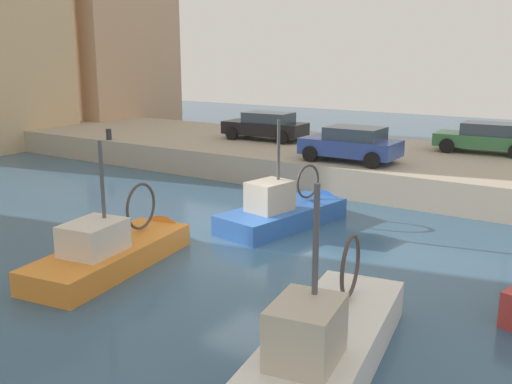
{
  "coord_description": "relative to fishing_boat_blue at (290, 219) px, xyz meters",
  "views": [
    {
      "loc": [
        -12.78,
        -8.52,
        5.5
      ],
      "look_at": [
        2.05,
        1.42,
        1.2
      ],
      "focal_mm": 40.57,
      "sensor_mm": 36.0,
      "label": 1
    }
  ],
  "objects": [
    {
      "name": "mooring_bollard_mid",
      "position": [
        4.2,
        13.19,
        1.34
      ],
      "size": [
        0.28,
        0.28,
        0.55
      ],
      "primitive_type": "cylinder",
      "color": "#2D2D33",
      "rests_on": "quay_wall"
    },
    {
      "name": "quay_wall",
      "position": [
        8.35,
        -0.81,
        0.47
      ],
      "size": [
        9.0,
        56.0,
        1.2
      ],
      "primitive_type": "cube",
      "color": "#ADA08C",
      "rests_on": "ground"
    },
    {
      "name": "water_surface",
      "position": [
        -3.15,
        -0.81,
        -0.13
      ],
      "size": [
        80.0,
        80.0,
        0.0
      ],
      "primitive_type": "plane",
      "color": "#335675",
      "rests_on": "ground"
    },
    {
      "name": "fishing_boat_orange",
      "position": [
        -5.78,
        1.88,
        -0.0
      ],
      "size": [
        6.02,
        2.57,
        4.19
      ],
      "color": "orange",
      "rests_on": "ground"
    },
    {
      "name": "parked_car_blue",
      "position": [
        5.47,
        0.37,
        1.79
      ],
      "size": [
        2.09,
        3.94,
        1.42
      ],
      "color": "#334C9E",
      "rests_on": "quay_wall"
    },
    {
      "name": "parked_car_green",
      "position": [
        10.69,
        -3.71,
        1.76
      ],
      "size": [
        2.13,
        4.26,
        1.34
      ],
      "color": "#387547",
      "rests_on": "quay_wall"
    },
    {
      "name": "waterfront_building_west_mid",
      "position": [
        13.11,
        23.85,
        6.21
      ],
      "size": [
        8.27,
        9.17,
        12.64
      ],
      "color": "tan",
      "rests_on": "ground"
    },
    {
      "name": "parked_car_black",
      "position": [
        8.62,
        6.53,
        1.79
      ],
      "size": [
        2.12,
        4.33,
        1.4
      ],
      "color": "black",
      "rests_on": "quay_wall"
    },
    {
      "name": "fishing_boat_blue",
      "position": [
        0.0,
        0.0,
        0.0
      ],
      "size": [
        5.66,
        2.7,
        4.29
      ],
      "color": "#2D60B7",
      "rests_on": "ground"
    },
    {
      "name": "fishing_boat_white",
      "position": [
        -7.36,
        -5.15,
        -0.01
      ],
      "size": [
        6.91,
        2.72,
        4.32
      ],
      "color": "white",
      "rests_on": "ground"
    }
  ]
}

